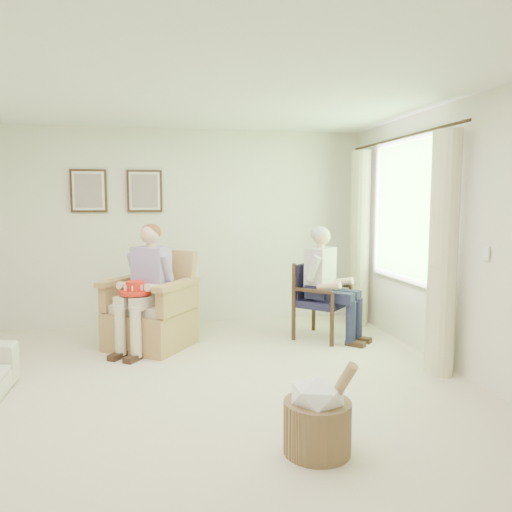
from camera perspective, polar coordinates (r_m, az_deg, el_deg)
name	(u,v)px	position (r m, az deg, el deg)	size (l,w,h in m)	color
floor	(199,400)	(4.35, -6.56, -16.05)	(5.50, 5.50, 0.00)	beige
back_wall	(180,227)	(6.78, -8.70, 3.27)	(5.00, 0.04, 2.60)	silver
front_wall	(282,333)	(1.35, 2.95, -8.79)	(5.00, 0.04, 2.60)	silver
right_wall	(474,240)	(4.92, 23.67, 1.68)	(0.04, 5.50, 2.60)	silver
ceiling	(195,78)	(4.13, -7.04, 19.54)	(5.00, 5.50, 0.02)	white
window	(406,207)	(5.91, 16.79, 5.40)	(0.13, 2.50, 1.63)	#2D6B23
curtain_left	(443,254)	(5.02, 20.56, 0.18)	(0.34, 0.34, 2.30)	beige
curtain_right	(359,239)	(6.75, 11.74, 1.92)	(0.34, 0.34, 2.30)	beige
framed_print_left	(89,191)	(6.77, -18.59, 7.07)	(0.45, 0.05, 0.55)	#382114
framed_print_right	(145,191)	(6.72, -12.61, 7.26)	(0.45, 0.05, 0.55)	#382114
wicker_armchair	(150,317)	(5.83, -11.97, -6.79)	(0.84, 0.84, 1.08)	#B37E54
wood_armchair	(320,297)	(6.14, 7.37, -4.65)	(0.58, 0.55, 0.89)	black
person_wicker	(149,278)	(5.61, -12.09, -2.51)	(0.40, 0.63, 1.37)	beige
person_dark	(325,276)	(5.95, 7.87, -2.28)	(0.40, 0.63, 1.32)	#1A1C3B
red_hat	(135,289)	(5.47, -13.64, -3.74)	(0.34, 0.34, 0.14)	red
hatbox	(318,415)	(3.45, 7.07, -17.57)	(0.53, 0.53, 0.66)	#9D7355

